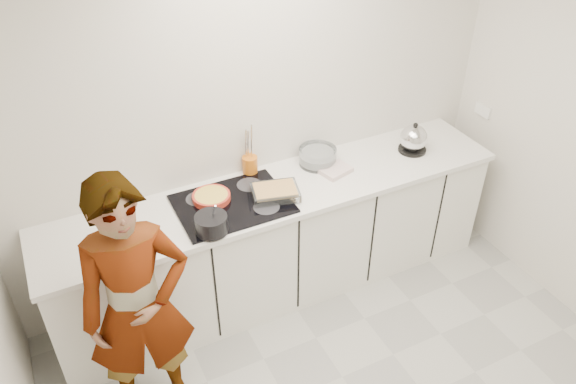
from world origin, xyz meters
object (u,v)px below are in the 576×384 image
tart_dish (211,197)px  utensil_crock (250,165)px  cook (138,308)px  saucepan (211,224)px  mixing_bowl (318,157)px  hob (232,204)px  kettle (413,139)px  baking_dish (275,192)px

tart_dish → utensil_crock: 0.41m
cook → saucepan: bearing=34.6°
mixing_bowl → cook: 1.67m
hob → kettle: 1.45m
baking_dish → mixing_bowl: bearing=27.9°
tart_dish → kettle: size_ratio=1.20×
mixing_bowl → cook: size_ratio=0.17×
saucepan → baking_dish: size_ratio=0.63×
cook → kettle: bearing=18.3°
saucepan → kettle: (1.67, 0.24, 0.03)m
cook → utensil_crock: bearing=43.0°
hob → baking_dish: 0.29m
tart_dish → baking_dish: 0.42m
tart_dish → cook: size_ratio=0.20×
tart_dish → saucepan: saucepan is taller
saucepan → cook: (-0.55, -0.32, -0.15)m
mixing_bowl → utensil_crock: bearing=168.1°
tart_dish → baking_dish: baking_dish is taller
cook → mixing_bowl: bearing=29.7°
hob → kettle: bearing=1.1°
saucepan → cook: bearing=-149.5°
saucepan → baking_dish: bearing=17.5°
hob → tart_dish: tart_dish is taller
cook → hob: bearing=39.0°
baking_dish → cook: (-1.05, -0.48, -0.13)m
utensil_crock → mixing_bowl: bearing=-11.9°
tart_dish → mixing_bowl: bearing=6.3°
cook → baking_dish: bearing=28.7°
hob → baking_dish: size_ratio=2.06×
hob → kettle: (1.45, 0.03, 0.09)m
saucepan → utensil_crock: (0.47, 0.50, -0.00)m
saucepan → baking_dish: saucepan is taller
mixing_bowl → utensil_crock: utensil_crock is taller
saucepan → utensil_crock: bearing=46.8°
baking_dish → utensil_crock: bearing=95.5°
saucepan → baking_dish: (0.50, 0.16, -0.02)m
mixing_bowl → baking_dish: bearing=-152.1°
utensil_crock → cook: bearing=-141.1°
saucepan → mixing_bowl: 1.03m
hob → cook: bearing=-145.1°
saucepan → hob: bearing=44.3°
tart_dish → mixing_bowl: size_ratio=1.15×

